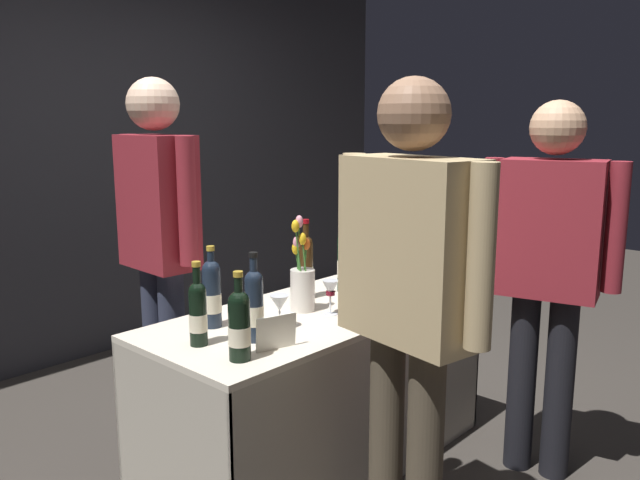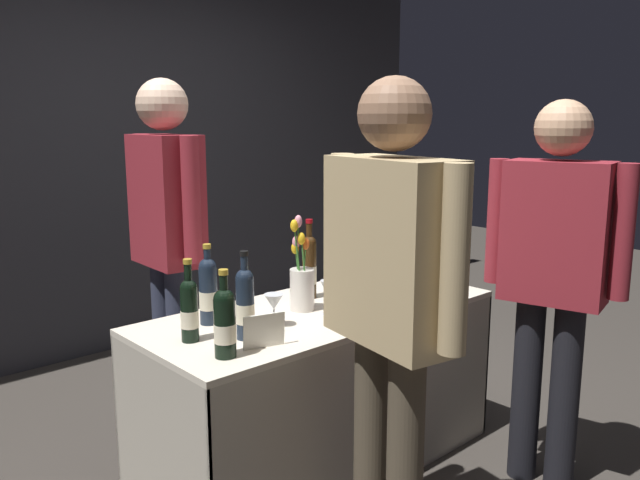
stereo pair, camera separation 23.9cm
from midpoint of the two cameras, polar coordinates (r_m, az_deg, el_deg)
name	(u,v)px [view 1 (the left image)]	position (r m, az deg, el deg)	size (l,w,h in m)	color
ground_plane	(320,462)	(3.05, -2.38, -19.26)	(12.00, 12.00, 0.00)	#38332D
back_partition	(76,138)	(4.36, -22.44, 8.45)	(5.62, 0.12, 2.82)	#2D2D33
tasting_table	(320,357)	(2.83, -2.46, -10.47)	(1.58, 0.69, 0.72)	beige
featured_wine_bottle	(378,259)	(3.11, 3.02, -1.76)	(0.07, 0.07, 0.32)	#38230F
display_bottle_0	(198,312)	(2.36, -13.75, -6.28)	(0.07, 0.07, 0.31)	black
display_bottle_1	(239,324)	(2.19, -10.38, -7.44)	(0.08, 0.08, 0.31)	black
display_bottle_2	(212,293)	(2.54, -12.33, -4.65)	(0.07, 0.07, 0.32)	#192333
display_bottle_3	(345,260)	(2.99, 0.00, -1.78)	(0.08, 0.08, 0.36)	black
display_bottle_4	(392,273)	(2.85, 4.10, -3.03)	(0.08, 0.08, 0.29)	#38230F
display_bottle_5	(254,304)	(2.36, -8.82, -5.73)	(0.07, 0.07, 0.33)	#192333
display_bottle_6	(427,259)	(3.06, 7.31, -1.70)	(0.07, 0.07, 0.34)	#192333
display_bottle_7	(306,266)	(2.88, -3.64, -2.33)	(0.07, 0.07, 0.36)	#38230F
wine_glass_near_vendor	(348,304)	(2.51, -0.25, -5.79)	(0.07, 0.07, 0.12)	silver
wine_glass_mid	(330,290)	(2.65, -1.66, -4.50)	(0.07, 0.07, 0.15)	silver
wine_glass_near_taster	(279,304)	(2.50, -6.40, -5.73)	(0.08, 0.08, 0.13)	silver
flower_vase	(302,282)	(2.70, -4.15, -3.80)	(0.11, 0.10, 0.41)	silver
brochure_stand	(276,332)	(2.28, -6.97, -8.23)	(0.16, 0.01, 0.13)	silver
vendor_presenter	(159,230)	(3.04, -16.40, 0.83)	(0.23, 0.56, 1.71)	#2D3347
taster_foreground_right	(549,259)	(2.77, 17.48, -1.64)	(0.30, 0.55, 1.60)	black
taster_foreground_left	(409,285)	(2.05, 4.68, -4.11)	(0.29, 0.63, 1.65)	#4C4233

